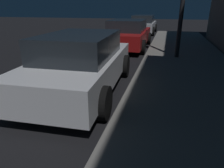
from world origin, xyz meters
TOP-DOWN VIEW (x-y plane):
  - car_white at (2.85, 4.50)m, footprint 2.15×4.32m
  - car_red at (2.85, 10.47)m, footprint 2.12×4.47m
  - car_silver at (2.85, 17.12)m, footprint 1.99×4.55m

SIDE VIEW (x-z plane):
  - car_red at x=2.85m, z-range 0.00..1.43m
  - car_white at x=2.85m, z-range 0.00..1.43m
  - car_silver at x=2.85m, z-range 0.00..1.43m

